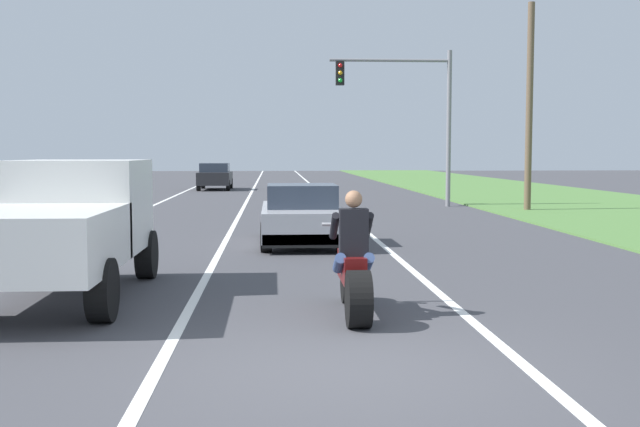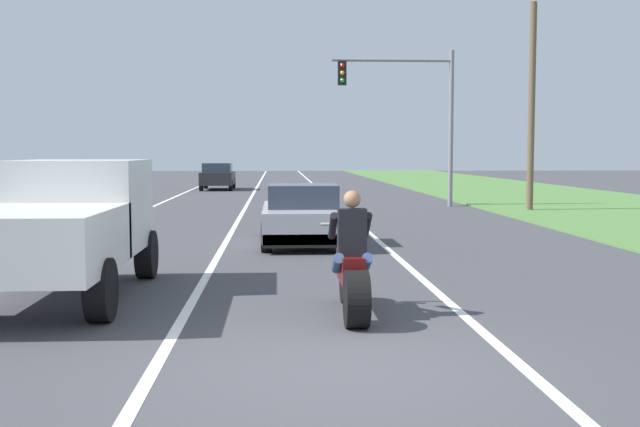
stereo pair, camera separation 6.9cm
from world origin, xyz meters
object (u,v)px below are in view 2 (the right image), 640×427
Objects in this scene: sports_car_silver at (302,216)px; traffic_light_mast_near at (414,103)px; distant_car_far_ahead at (218,176)px; pickup_truck_left_lane_white at (64,222)px; motorcycle_with_rider at (352,271)px.

traffic_light_mast_near reaches higher than sports_car_silver.
pickup_truck_left_lane_white is at bearing -89.53° from distant_car_far_ahead.
pickup_truck_left_lane_white is at bearing 159.28° from motorcycle_with_rider.
distant_car_far_ahead is (-3.90, 25.89, 0.14)m from sports_car_silver.
traffic_light_mast_near is at bearing 65.61° from pickup_truck_left_lane_white.
distant_car_far_ahead is at bearing 90.47° from pickup_truck_left_lane_white.
sports_car_silver is 26.18m from distant_car_far_ahead.
sports_car_silver is 0.90× the size of pickup_truck_left_lane_white.
motorcycle_with_rider reaches higher than distant_car_far_ahead.
pickup_truck_left_lane_white reaches higher than distant_car_far_ahead.
pickup_truck_left_lane_white is 32.39m from distant_car_far_ahead.
traffic_light_mast_near is at bearing 68.42° from sports_car_silver.
traffic_light_mast_near is 16.78m from distant_car_far_ahead.
distant_car_far_ahead is (-8.59, 14.05, -3.23)m from traffic_light_mast_near.
pickup_truck_left_lane_white is at bearing -119.21° from sports_car_silver.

